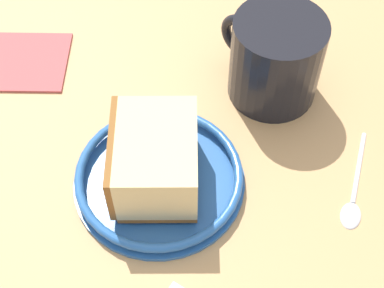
% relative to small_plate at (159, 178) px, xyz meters
% --- Properties ---
extents(ground_plane, '(1.16, 1.16, 0.04)m').
position_rel_small_plate_xyz_m(ground_plane, '(0.06, 0.05, -0.03)').
color(ground_plane, tan).
extents(small_plate, '(0.17, 0.17, 0.02)m').
position_rel_small_plate_xyz_m(small_plate, '(0.00, 0.00, 0.00)').
color(small_plate, '#26599E').
rests_on(small_plate, ground_plane).
extents(cake_slice, '(0.09, 0.11, 0.06)m').
position_rel_small_plate_xyz_m(cake_slice, '(-0.00, -0.00, 0.03)').
color(cake_slice, brown).
rests_on(cake_slice, small_plate).
extents(tea_mug, '(0.11, 0.10, 0.10)m').
position_rel_small_plate_xyz_m(tea_mug, '(0.11, 0.14, 0.04)').
color(tea_mug, black).
rests_on(tea_mug, ground_plane).
extents(teaspoon, '(0.03, 0.12, 0.01)m').
position_rel_small_plate_xyz_m(teaspoon, '(0.19, 0.00, -0.01)').
color(teaspoon, silver).
rests_on(teaspoon, ground_plane).
extents(folded_napkin, '(0.11, 0.10, 0.01)m').
position_rel_small_plate_xyz_m(folded_napkin, '(-0.18, 0.15, -0.01)').
color(folded_napkin, '#B24C4C').
rests_on(folded_napkin, ground_plane).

